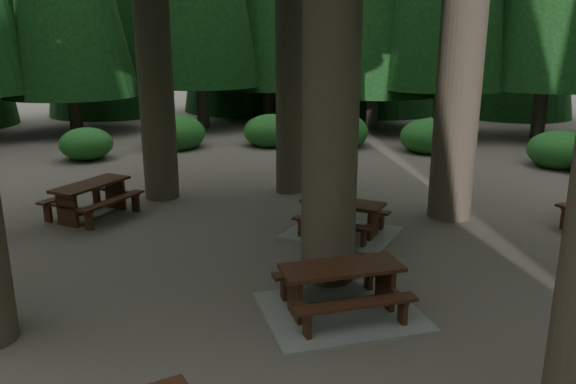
% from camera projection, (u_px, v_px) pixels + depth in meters
% --- Properties ---
extents(ground, '(80.00, 80.00, 0.00)m').
position_uv_depth(ground, '(276.00, 277.00, 8.98)').
color(ground, '#4F4740').
rests_on(ground, ground).
extents(picnic_table_a, '(2.73, 2.64, 0.72)m').
position_uv_depth(picnic_table_a, '(341.00, 298.00, 7.74)').
color(picnic_table_a, gray).
rests_on(picnic_table_a, ground).
extents(picnic_table_b, '(1.58, 1.87, 0.74)m').
position_uv_depth(picnic_table_b, '(92.00, 194.00, 11.87)').
color(picnic_table_b, '#362110').
rests_on(picnic_table_b, ground).
extents(picnic_table_c, '(2.20, 1.90, 0.68)m').
position_uv_depth(picnic_table_c, '(342.00, 224.00, 10.86)').
color(picnic_table_c, gray).
rests_on(picnic_table_c, ground).
extents(shrub_ring, '(23.86, 24.64, 1.49)m').
position_uv_depth(shrub_ring, '(331.00, 243.00, 9.33)').
color(shrub_ring, '#246322').
rests_on(shrub_ring, ground).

